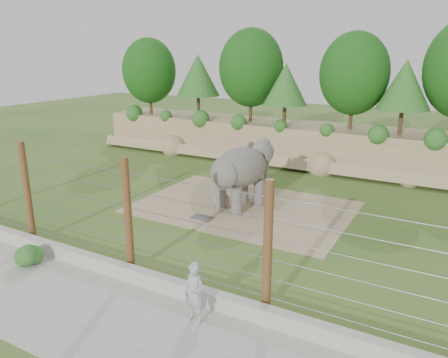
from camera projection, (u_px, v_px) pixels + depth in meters
The scene contains 11 objects.
ground at pixel (201, 226), 18.69m from camera, with size 90.00×90.00×0.00m, color #336221.
back_embankment at pixel (313, 103), 27.90m from camera, with size 30.00×5.52×8.77m.
dirt_patch at pixel (243, 207), 20.97m from camera, with size 10.00×7.00×0.02m, color tan.
drain_grate at pixel (202, 218), 19.57m from camera, with size 1.00×0.60×0.03m, color #262628.
elephant at pixel (240, 177), 20.52m from camera, with size 1.62×3.78×3.06m, color #5E5954, non-canonical shape.
stone_ball at pixel (221, 200), 20.77m from camera, with size 0.77×0.77×0.77m, color gray.
retaining_wall at pixel (121, 271), 14.43m from camera, with size 26.00×0.35×0.50m, color beige.
walkway at pixel (75, 307), 12.83m from camera, with size 26.00×4.00×0.01m, color beige.
barrier_fence at pixel (128, 216), 14.35m from camera, with size 20.26×0.26×4.00m.
walkway_shrub at pixel (31, 254), 15.32m from camera, with size 0.77×0.77×0.77m, color #235C1E.
zookeeper at pixel (194, 294), 11.86m from camera, with size 0.65×0.43×1.78m, color silver.
Camera 1 is at (9.29, -14.67, 7.27)m, focal length 35.00 mm.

